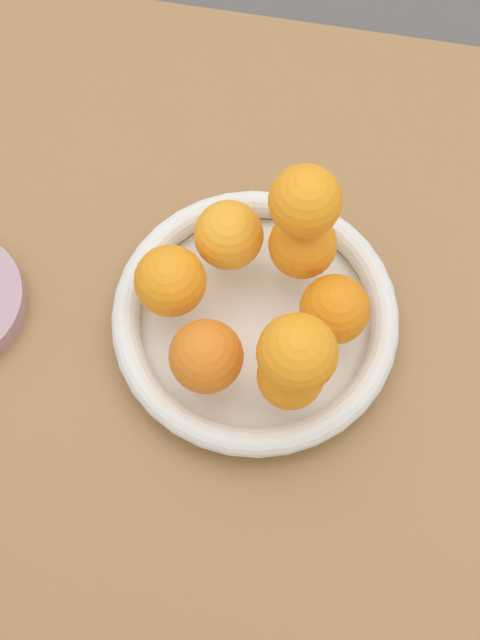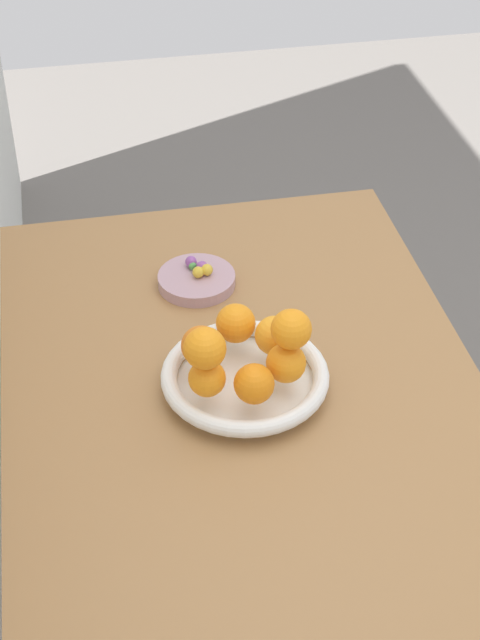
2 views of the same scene
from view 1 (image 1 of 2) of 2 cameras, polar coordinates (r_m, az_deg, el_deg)
ground_plane at (r=1.47m, az=0.56°, el=-11.58°), size 6.00×6.00×0.00m
dining_table at (r=0.84m, az=0.95°, el=-2.79°), size 1.10×0.76×0.74m
fruit_bowl at (r=0.74m, az=1.11°, el=-0.02°), size 0.27×0.27×0.04m
orange_0 at (r=0.70m, az=-5.07°, el=2.43°), size 0.06×0.06×0.06m
orange_1 at (r=0.68m, az=-2.42°, el=-2.59°), size 0.06×0.06×0.06m
orange_2 at (r=0.67m, az=3.61°, el=-3.99°), size 0.06×0.06×0.06m
orange_3 at (r=0.70m, az=6.76°, el=0.80°), size 0.06×0.06×0.06m
orange_4 at (r=0.72m, az=4.47°, el=5.36°), size 0.06×0.06×0.06m
orange_5 at (r=0.72m, az=-0.81°, el=6.05°), size 0.06×0.06×0.06m
orange_6 at (r=0.67m, az=4.66°, el=8.43°), size 0.06×0.06×0.06m
orange_7 at (r=0.62m, az=4.09°, el=-2.38°), size 0.06×0.06×0.06m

